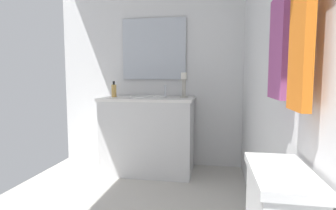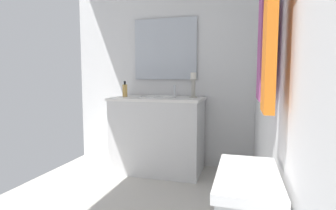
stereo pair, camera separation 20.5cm
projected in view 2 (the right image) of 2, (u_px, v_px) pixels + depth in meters
name	position (u px, v px, depth m)	size (l,w,h in m)	color
wall_back	(270.00, 49.00, 1.62)	(2.76, 0.04, 2.45)	white
wall_left	(162.00, 64.00, 3.25)	(0.04, 2.24, 2.45)	white
vanity_cabinet	(158.00, 134.00, 3.00)	(0.58, 1.01, 0.84)	silver
sink_basin	(158.00, 101.00, 2.96)	(0.40, 0.40, 0.24)	white
mirror	(165.00, 49.00, 3.17)	(0.02, 0.77, 0.72)	silver
candle_holder_tall	(193.00, 84.00, 2.89)	(0.09, 0.09, 0.27)	#B7B2A5
soap_bottle	(125.00, 90.00, 3.07)	(0.06, 0.06, 0.18)	#E5B259
towel_near_vanity	(263.00, 46.00, 1.10)	(0.26, 0.03, 0.44)	#A54C8C
towel_center	(270.00, 37.00, 0.81)	(0.17, 0.03, 0.46)	orange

